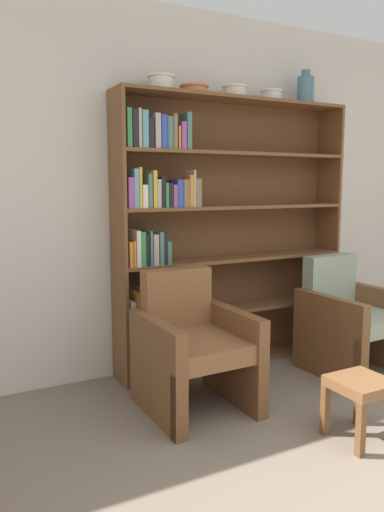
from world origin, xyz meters
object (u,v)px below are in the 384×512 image
at_px(bowl_terracotta, 194,89).
at_px(armchair_cushioned, 350,320).
at_px(armchair_leather, 193,347).
at_px(bookshelf, 212,234).
at_px(vase_tall, 305,90).
at_px(footstool, 361,392).
at_px(bowl_olive, 161,82).
at_px(bowl_slate, 235,91).
at_px(bowl_cream, 272,95).

xyz_separation_m(bowl_terracotta, armchair_cushioned, (1.06, -0.59, -1.73)).
bearing_deg(armchair_cushioned, armchair_leather, -2.50).
relative_size(bookshelf, vase_tall, 7.61).
relative_size(armchair_cushioned, footstool, 2.45).
height_order(bookshelf, bowl_olive, bowl_olive).
distance_m(bowl_slate, footstool, 2.34).
xyz_separation_m(bowl_terracotta, vase_tall, (1.04, 0.00, 0.08)).
relative_size(bowl_olive, armchair_leather, 0.22).
distance_m(bowl_terracotta, bowl_cream, 0.70).
distance_m(bowl_cream, armchair_cushioned, 1.88).
bearing_deg(armchair_leather, footstool, 126.99).
bearing_deg(vase_tall, armchair_leather, -156.76).
bearing_deg(footstool, bowl_slate, 87.96).
xyz_separation_m(bowl_olive, bowl_terracotta, (0.26, -0.00, -0.02)).
bearing_deg(bowl_slate, footstool, -92.04).
bearing_deg(bowl_terracotta, footstool, -77.89).
relative_size(bowl_terracotta, bowl_cream, 1.19).
height_order(bookshelf, armchair_cushioned, bookshelf).
bearing_deg(bookshelf, bowl_cream, -1.74).
xyz_separation_m(bookshelf, armchair_leather, (-0.49, -0.61, -0.66)).
bearing_deg(armchair_cushioned, bowl_terracotta, -31.61).
height_order(armchair_cushioned, footstool, armchair_cushioned).
bearing_deg(bowl_slate, vase_tall, -0.00).
bearing_deg(armchair_cushioned, bowl_slate, -42.42).
bearing_deg(vase_tall, bowl_cream, 180.00).
bearing_deg(footstool, armchair_cushioned, 47.53).
bearing_deg(armchair_leather, vase_tall, -157.22).
height_order(bowl_slate, footstool, bowl_slate).
bearing_deg(bowl_cream, vase_tall, 0.00).
distance_m(armchair_cushioned, footstool, 1.12).
bearing_deg(bookshelf, vase_tall, -1.06).
xyz_separation_m(bowl_olive, vase_tall, (1.31, -0.00, 0.06)).
bearing_deg(bowl_olive, vase_tall, -0.00).
xyz_separation_m(bowl_slate, vase_tall, (0.69, -0.00, 0.07)).
relative_size(bookshelf, bowl_olive, 10.86).
distance_m(bowl_cream, footstool, 2.37).
height_order(bookshelf, bowl_terracotta, bowl_terracotta).
bearing_deg(bowl_cream, bowl_slate, 180.00).
xyz_separation_m(bowl_cream, footstool, (-0.40, -1.41, -1.86)).
distance_m(bookshelf, bowl_olive, 1.18).
height_order(bowl_olive, armchair_cushioned, bowl_olive).
bearing_deg(bowl_terracotta, bowl_slate, 0.00).
height_order(bowl_olive, bowl_slate, bowl_olive).
relative_size(bowl_olive, footstool, 0.54).
bearing_deg(vase_tall, bowl_slate, 180.00).
bearing_deg(armchair_cushioned, bowl_cream, -61.17).
height_order(bowl_slate, armchair_leather, bowl_slate).
relative_size(bowl_slate, armchair_cushioned, 0.22).
height_order(bowl_olive, bowl_terracotta, bowl_olive).
relative_size(bowl_terracotta, bowl_slate, 1.11).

